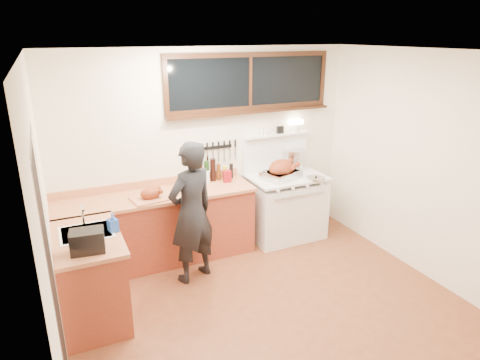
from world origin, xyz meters
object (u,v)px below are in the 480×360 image
man (192,213)px  cutting_board (151,195)px  vintage_stove (285,205)px  roast_turkey (282,171)px

man → cutting_board: size_ratio=3.41×
vintage_stove → roast_turkey: vintage_stove is taller
cutting_board → roast_turkey: 1.78m
man → cutting_board: 0.57m
vintage_stove → roast_turkey: (-0.11, -0.06, 0.54)m
vintage_stove → man: man is taller
roast_turkey → vintage_stove: bearing=29.4°
cutting_board → roast_turkey: size_ratio=0.85×
roast_turkey → cutting_board: bearing=-178.9°
vintage_stove → man: 1.66m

